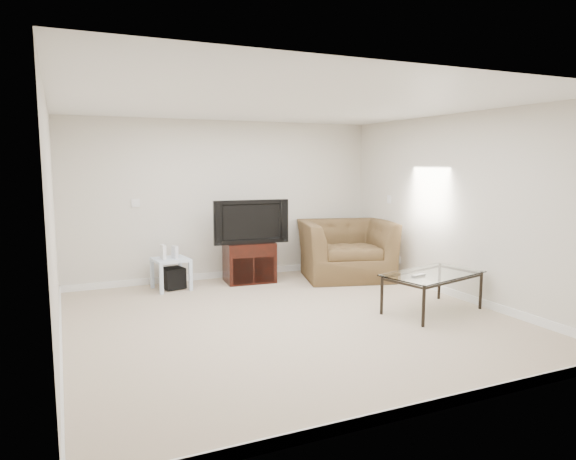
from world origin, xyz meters
name	(u,v)px	position (x,y,z in m)	size (l,w,h in m)	color
floor	(291,320)	(0.00, 0.00, 0.00)	(5.00, 5.00, 0.00)	tan
ceiling	(291,104)	(0.00, 0.00, 2.50)	(5.00, 5.00, 0.00)	white
wall_back	(226,200)	(0.00, 2.50, 1.25)	(5.00, 0.02, 2.50)	silver
wall_left	(53,225)	(-2.50, 0.00, 1.25)	(0.02, 5.00, 2.50)	silver
wall_right	(459,207)	(2.50, 0.00, 1.25)	(0.02, 5.00, 2.50)	silver
plate_back	(136,203)	(-1.40, 2.49, 1.25)	(0.12, 0.02, 0.12)	white
plate_right_switch	(389,199)	(2.49, 1.60, 1.25)	(0.02, 0.09, 0.13)	white
plate_right_outlet	(399,260)	(2.49, 1.30, 0.30)	(0.02, 0.08, 0.12)	white
tv_stand	(249,262)	(0.22, 2.05, 0.31)	(0.74, 0.52, 0.62)	black
dvd_player	(250,249)	(0.22, 2.01, 0.52)	(0.38, 0.27, 0.05)	black
television	(249,221)	(0.22, 2.02, 0.96)	(1.08, 0.22, 0.67)	black
side_table	(171,274)	(-0.99, 2.05, 0.23)	(0.48, 0.48, 0.46)	silver
subwoofer	(173,278)	(-0.97, 2.07, 0.16)	(0.30, 0.30, 0.30)	black
game_console	(163,252)	(-1.10, 2.02, 0.57)	(0.05, 0.15, 0.21)	white
game_case	(175,252)	(-0.93, 2.04, 0.55)	(0.05, 0.13, 0.18)	silver
recliner	(346,240)	(1.74, 1.69, 0.62)	(1.41, 0.92, 1.23)	#523922
coffee_table	(432,292)	(1.75, -0.41, 0.24)	(1.25, 0.71, 0.49)	black
remote	(418,275)	(1.46, -0.49, 0.50)	(0.20, 0.05, 0.02)	#B2B2B7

